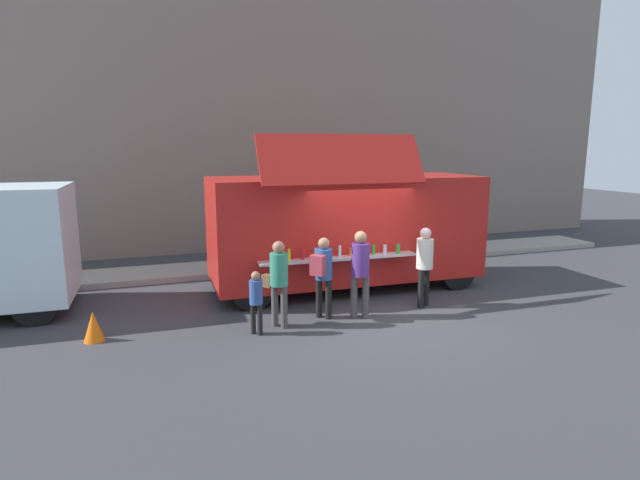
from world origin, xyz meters
TOP-DOWN VIEW (x-y plane):
  - ground_plane at (0.00, 0.00)m, footprint 60.00×60.00m
  - curb_strip at (-3.89, 4.88)m, footprint 28.00×1.60m
  - building_behind at (-2.89, 8.78)m, footprint 32.00×2.40m
  - food_truck_main at (0.11, 2.26)m, footprint 6.45×3.01m
  - traffic_cone_orange at (-5.44, 0.51)m, footprint 0.36×0.36m
  - trash_bin at (4.60, 4.58)m, footprint 0.60×0.60m
  - customer_front_ordering at (-0.48, 0.07)m, footprint 0.36×0.36m
  - customer_mid_with_backpack at (-1.19, 0.29)m, footprint 0.51×0.51m
  - customer_rear_waiting at (-2.15, 0.12)m, footprint 0.46×0.50m
  - customer_extra_browsing at (1.11, 0.30)m, footprint 0.35×0.35m
  - child_near_queue at (-2.64, -0.13)m, footprint 0.24×0.24m

SIDE VIEW (x-z plane):
  - ground_plane at x=0.00m, z-range 0.00..0.00m
  - curb_strip at x=-3.89m, z-range 0.00..0.15m
  - traffic_cone_orange at x=-5.44m, z-range 0.00..0.55m
  - trash_bin at x=4.60m, z-range 0.00..0.97m
  - child_near_queue at x=-2.64m, z-range 0.12..1.31m
  - customer_rear_waiting at x=-2.15m, z-range 0.16..1.83m
  - customer_mid_with_backpack at x=-1.19m, z-range 0.19..1.83m
  - customer_extra_browsing at x=1.11m, z-range 0.17..1.90m
  - customer_front_ordering at x=-0.48m, z-range 0.17..1.96m
  - food_truck_main at x=0.11m, z-range -0.34..3.33m
  - building_behind at x=-2.89m, z-range 0.00..9.17m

